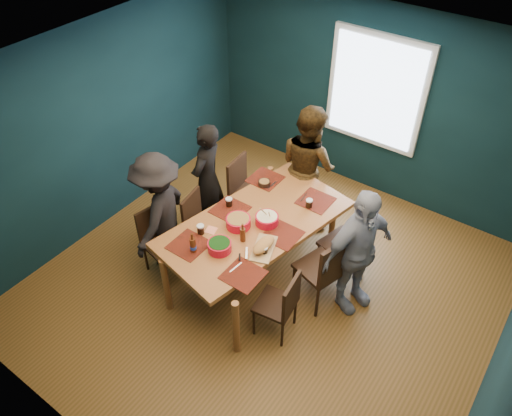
{
  "coord_description": "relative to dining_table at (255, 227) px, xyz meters",
  "views": [
    {
      "loc": [
        2.19,
        -3.31,
        4.66
      ],
      "look_at": [
        -0.27,
        0.14,
        1.01
      ],
      "focal_mm": 35.0,
      "sensor_mm": 36.0,
      "label": 1
    }
  ],
  "objects": [
    {
      "name": "chair_right_mid",
      "position": [
        0.91,
        0.08,
        -0.17
      ],
      "size": [
        0.58,
        0.58,
        1.03
      ],
      "rotation": [
        0.0,
        0.0,
        -0.29
      ],
      "color": "black",
      "rests_on": "floor"
    },
    {
      "name": "dining_table",
      "position": [
        0.0,
        0.0,
        0.0
      ],
      "size": [
        1.53,
        2.4,
        0.84
      ],
      "rotation": [
        0.0,
        0.0,
        -0.2
      ],
      "color": "#A96732",
      "rests_on": "floor"
    },
    {
      "name": "napkin_b",
      "position": [
        -0.32,
        -0.4,
        0.08
      ],
      "size": [
        0.14,
        0.14,
        0.0
      ],
      "primitive_type": "cube",
      "rotation": [
        0.0,
        0.0,
        0.24
      ],
      "color": "#FB896A",
      "rests_on": "dining_table"
    },
    {
      "name": "person_right",
      "position": [
        1.15,
        0.27,
        0.05
      ],
      "size": [
        0.73,
        1.04,
        1.63
      ],
      "primitive_type": "imported",
      "rotation": [
        0.0,
        0.0,
        1.19
      ],
      "color": "white",
      "rests_on": "floor"
    },
    {
      "name": "chair_left_mid",
      "position": [
        -0.81,
        -0.08,
        -0.25
      ],
      "size": [
        0.46,
        0.46,
        0.88
      ],
      "rotation": [
        0.0,
        0.0,
        0.17
      ],
      "color": "black",
      "rests_on": "floor"
    },
    {
      "name": "cola_glass_c",
      "position": [
        0.36,
        0.58,
        0.14
      ],
      "size": [
        0.08,
        0.08,
        0.11
      ],
      "color": "black",
      "rests_on": "dining_table"
    },
    {
      "name": "napkin_c",
      "position": [
        0.32,
        -0.69,
        0.08
      ],
      "size": [
        0.18,
        0.18,
        0.0
      ],
      "primitive_type": "cube",
      "rotation": [
        0.0,
        0.0,
        0.28
      ],
      "color": "#FB896A",
      "rests_on": "dining_table"
    },
    {
      "name": "chair_right_far",
      "position": [
        0.95,
        0.57,
        -0.17
      ],
      "size": [
        0.56,
        0.56,
        1.02
      ],
      "rotation": [
        0.0,
        0.0,
        -0.25
      ],
      "color": "black",
      "rests_on": "floor"
    },
    {
      "name": "small_bowl",
      "position": [
        -0.31,
        0.61,
        0.11
      ],
      "size": [
        0.15,
        0.15,
        0.06
      ],
      "color": "black",
      "rests_on": "dining_table"
    },
    {
      "name": "chair_right_near",
      "position": [
        0.74,
        -0.55,
        -0.26
      ],
      "size": [
        0.45,
        0.45,
        0.87
      ],
      "rotation": [
        0.0,
        0.0,
        0.14
      ],
      "color": "black",
      "rests_on": "floor"
    },
    {
      "name": "person_far_left",
      "position": [
        -1.03,
        0.37,
        0.02
      ],
      "size": [
        0.48,
        0.63,
        1.56
      ],
      "primitive_type": "imported",
      "rotation": [
        0.0,
        0.0,
        4.91
      ],
      "color": "black",
      "rests_on": "floor"
    },
    {
      "name": "person_near_left",
      "position": [
        -1.06,
        -0.46,
        0.02
      ],
      "size": [
        0.86,
        1.15,
        1.58
      ],
      "primitive_type": "imported",
      "rotation": [
        0.0,
        0.0,
        5.02
      ],
      "color": "black",
      "rests_on": "floor"
    },
    {
      "name": "bowl_salad",
      "position": [
        -0.12,
        -0.17,
        0.14
      ],
      "size": [
        0.28,
        0.28,
        0.12
      ],
      "color": "red",
      "rests_on": "dining_table"
    },
    {
      "name": "cola_glass_d",
      "position": [
        -0.42,
        0.05,
        0.14
      ],
      "size": [
        0.08,
        0.08,
        0.11
      ],
      "color": "black",
      "rests_on": "dining_table"
    },
    {
      "name": "cutting_board",
      "position": [
        0.32,
        -0.3,
        0.13
      ],
      "size": [
        0.35,
        0.55,
        0.12
      ],
      "rotation": [
        0.0,
        0.0,
        0.35
      ],
      "color": "tan",
      "rests_on": "dining_table"
    },
    {
      "name": "chair_left_far",
      "position": [
        -0.73,
        0.75,
        -0.21
      ],
      "size": [
        0.46,
        0.46,
        0.95
      ],
      "rotation": [
        0.0,
        0.0,
        0.08
      ],
      "color": "black",
      "rests_on": "floor"
    },
    {
      "name": "cola_glass_a",
      "position": [
        -0.38,
        -0.5,
        0.14
      ],
      "size": [
        0.08,
        0.08,
        0.11
      ],
      "color": "black",
      "rests_on": "dining_table"
    },
    {
      "name": "beer_bottle_b",
      "position": [
        0.06,
        -0.32,
        0.17
      ],
      "size": [
        0.06,
        0.06,
        0.24
      ],
      "color": "#4C210D",
      "rests_on": "dining_table"
    },
    {
      "name": "bowl_dumpling",
      "position": [
        0.12,
        0.06,
        0.14
      ],
      "size": [
        0.26,
        0.26,
        0.25
      ],
      "color": "red",
      "rests_on": "dining_table"
    },
    {
      "name": "room",
      "position": [
        0.25,
        0.17,
        0.6
      ],
      "size": [
        5.01,
        5.01,
        2.71
      ],
      "color": "brown",
      "rests_on": "ground"
    },
    {
      "name": "person_back",
      "position": [
        -0.07,
        1.27,
        0.09
      ],
      "size": [
        1.02,
        0.91,
        1.72
      ],
      "primitive_type": "imported",
      "rotation": [
        0.0,
        0.0,
        2.76
      ],
      "color": "black",
      "rests_on": "floor"
    },
    {
      "name": "napkin_a",
      "position": [
        0.4,
        0.03,
        0.08
      ],
      "size": [
        0.15,
        0.15,
        0.0
      ],
      "primitive_type": "cube",
      "rotation": [
        0.0,
        0.0,
        0.2
      ],
      "color": "#FB896A",
      "rests_on": "dining_table"
    },
    {
      "name": "bowl_herbs",
      "position": [
        -0.05,
        -0.58,
        0.14
      ],
      "size": [
        0.26,
        0.26,
        0.11
      ],
      "color": "red",
      "rests_on": "dining_table"
    },
    {
      "name": "chair_left_near",
      "position": [
        -1.0,
        -0.59,
        -0.24
      ],
      "size": [
        0.49,
        0.49,
        0.91
      ],
      "rotation": [
        0.0,
        0.0,
        -0.21
      ],
      "color": "black",
      "rests_on": "floor"
    },
    {
      "name": "beer_bottle_a",
      "position": [
        -0.26,
        -0.76,
        0.17
      ],
      "size": [
        0.07,
        0.07,
        0.26
      ],
      "color": "#4C210D",
      "rests_on": "dining_table"
    },
    {
      "name": "cola_glass_b",
      "position": [
        0.37,
        -0.35,
        0.13
      ],
      "size": [
        0.06,
        0.06,
        0.09
      ],
      "color": "black",
      "rests_on": "dining_table"
    }
  ]
}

